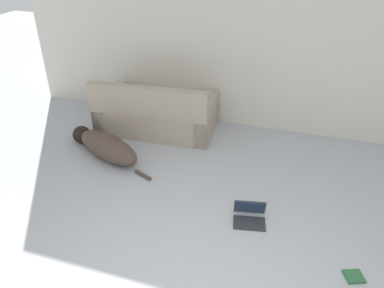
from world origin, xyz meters
The scene contains 5 objects.
wall_back centered at (0.00, 3.73, 1.37)m, with size 7.80×0.06×2.75m.
couch centered at (-1.53, 3.11, 0.26)m, with size 1.80×1.03×0.84m.
dog centered at (-1.92, 2.20, 0.16)m, with size 1.51×0.82×0.33m.
laptop_open centered at (0.20, 1.53, 0.07)m, with size 0.39×0.35×0.22m.
book_green centered at (1.25, 1.04, 0.01)m, with size 0.21×0.20×0.02m.
Camera 1 is at (0.54, -1.61, 2.79)m, focal length 35.00 mm.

